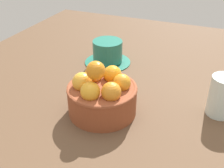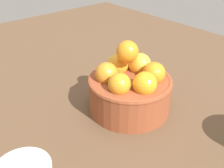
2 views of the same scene
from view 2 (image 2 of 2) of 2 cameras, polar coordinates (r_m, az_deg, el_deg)
name	(u,v)px [view 2 (image 2 of 2)]	position (r cm, az deg, el deg)	size (l,w,h in cm)	color
ground_plane	(129,118)	(54.03, 3.58, -7.28)	(140.20, 103.69, 4.88)	brown
terracotta_bowl	(130,87)	(50.04, 3.84, -0.74)	(15.70, 15.70, 13.41)	brown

